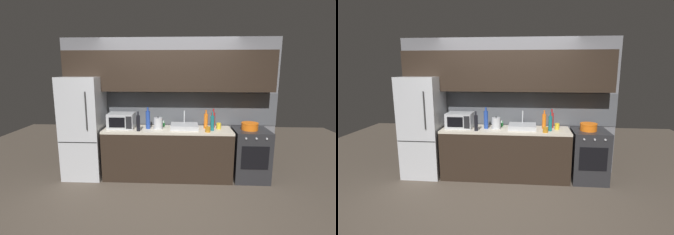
% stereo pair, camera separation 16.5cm
% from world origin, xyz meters
% --- Properties ---
extents(ground_plane, '(10.00, 10.00, 0.00)m').
position_xyz_m(ground_plane, '(0.00, 0.00, 0.00)').
color(ground_plane, '#4C4238').
extents(back_wall, '(3.99, 0.44, 2.50)m').
position_xyz_m(back_wall, '(0.00, 1.20, 1.55)').
color(back_wall, slate).
rests_on(back_wall, ground).
extents(counter_run, '(2.25, 0.60, 0.90)m').
position_xyz_m(counter_run, '(0.00, 0.90, 0.45)').
color(counter_run, black).
rests_on(counter_run, ground).
extents(refrigerator, '(0.68, 0.69, 1.81)m').
position_xyz_m(refrigerator, '(-1.50, 0.90, 0.90)').
color(refrigerator, '#B7BABF').
rests_on(refrigerator, ground).
extents(oven_range, '(0.60, 0.62, 0.90)m').
position_xyz_m(oven_range, '(1.46, 0.90, 0.45)').
color(oven_range, '#232326').
rests_on(oven_range, ground).
extents(microwave, '(0.46, 0.35, 0.27)m').
position_xyz_m(microwave, '(-0.82, 0.92, 1.04)').
color(microwave, '#A8AAAF').
rests_on(microwave, counter_run).
extents(sink_basin, '(0.48, 0.38, 0.30)m').
position_xyz_m(sink_basin, '(0.30, 0.93, 0.94)').
color(sink_basin, '#ADAFB5').
rests_on(sink_basin, counter_run).
extents(kettle, '(0.19, 0.16, 0.22)m').
position_xyz_m(kettle, '(-0.17, 0.90, 1.00)').
color(kettle, '#B7BABF').
rests_on(kettle, counter_run).
extents(wine_bottle_dark, '(0.06, 0.06, 0.34)m').
position_xyz_m(wine_bottle_dark, '(-0.49, 0.71, 1.04)').
color(wine_bottle_dark, black).
rests_on(wine_bottle_dark, counter_run).
extents(wine_bottle_teal, '(0.07, 0.07, 0.33)m').
position_xyz_m(wine_bottle_teal, '(0.77, 0.81, 1.04)').
color(wine_bottle_teal, '#19666B').
rests_on(wine_bottle_teal, counter_run).
extents(wine_bottle_blue, '(0.08, 0.08, 0.38)m').
position_xyz_m(wine_bottle_blue, '(-0.35, 0.90, 1.06)').
color(wine_bottle_blue, '#234299').
rests_on(wine_bottle_blue, counter_run).
extents(wine_bottle_red, '(0.07, 0.07, 0.34)m').
position_xyz_m(wine_bottle_red, '(0.81, 1.04, 1.04)').
color(wine_bottle_red, '#A82323').
rests_on(wine_bottle_red, counter_run).
extents(wine_bottle_orange, '(0.07, 0.07, 0.33)m').
position_xyz_m(wine_bottle_orange, '(0.68, 0.96, 1.04)').
color(wine_bottle_orange, orange).
rests_on(wine_bottle_orange, counter_run).
extents(mug_yellow, '(0.08, 0.08, 0.11)m').
position_xyz_m(mug_yellow, '(0.90, 0.93, 0.95)').
color(mug_yellow, gold).
rests_on(mug_yellow, counter_run).
extents(mug_amber, '(0.09, 0.09, 0.09)m').
position_xyz_m(mug_amber, '(0.69, 0.70, 0.94)').
color(mug_amber, '#B27019').
rests_on(mug_amber, counter_run).
extents(mug_green, '(0.08, 0.08, 0.09)m').
position_xyz_m(mug_green, '(-0.10, 1.10, 0.95)').
color(mug_green, '#1E6B2D').
rests_on(mug_green, counter_run).
extents(cooking_pot, '(0.29, 0.29, 0.13)m').
position_xyz_m(cooking_pot, '(1.43, 0.90, 0.96)').
color(cooking_pot, orange).
rests_on(cooking_pot, oven_range).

